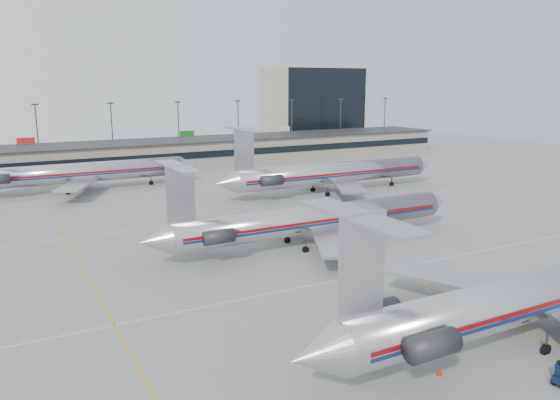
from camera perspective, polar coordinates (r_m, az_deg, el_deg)
ground at (r=55.50m, az=18.08°, el=-9.97°), size 260.00×260.00×0.00m
apron_markings at (r=62.28m, az=11.42°, el=-7.14°), size 160.00×0.15×0.02m
terminal at (r=139.31m, az=-12.22°, el=4.82°), size 162.00×17.00×6.25m
light_mast_row at (r=152.23m, az=-13.80°, el=7.41°), size 163.60×0.40×15.28m
distant_building at (r=191.34m, az=3.36°, el=9.82°), size 30.00×20.00×25.00m
jet_foreground at (r=49.42m, az=25.48°, el=-8.84°), size 47.89×28.20×12.54m
jet_second_row at (r=69.09m, az=3.11°, el=-2.04°), size 44.72×26.33×11.70m
jet_third_row at (r=102.43m, az=5.25°, el=2.82°), size 47.55×29.25×13.00m
jet_back_row at (r=110.52m, az=-20.51°, el=2.70°), size 45.50×27.99×12.44m
cone_left at (r=42.12m, az=16.34°, el=-16.81°), size 0.47×0.47×0.59m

